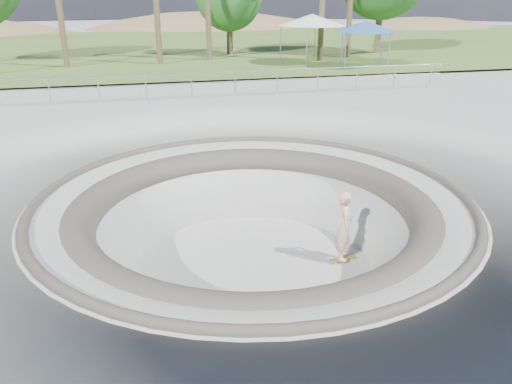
# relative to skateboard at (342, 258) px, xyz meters

# --- Properties ---
(ground) EXTENTS (180.00, 180.00, 0.00)m
(ground) POSITION_rel_skateboard_xyz_m (-2.31, 0.19, 1.84)
(ground) COLOR #A4A5A0
(ground) RESTS_ON ground
(skate_bowl) EXTENTS (14.00, 14.00, 4.10)m
(skate_bowl) POSITION_rel_skateboard_xyz_m (-2.31, 0.19, 0.01)
(skate_bowl) COLOR #A4A5A0
(skate_bowl) RESTS_ON ground
(grass_strip) EXTENTS (180.00, 36.00, 0.12)m
(grass_strip) POSITION_rel_skateboard_xyz_m (-2.31, 34.19, 2.06)
(grass_strip) COLOR #425B24
(grass_strip) RESTS_ON ground
(distant_hills) EXTENTS (103.20, 45.00, 28.60)m
(distant_hills) POSITION_rel_skateboard_xyz_m (1.46, 57.36, -5.18)
(distant_hills) COLOR brown
(distant_hills) RESTS_ON ground
(safety_railing) EXTENTS (25.00, 0.06, 1.03)m
(safety_railing) POSITION_rel_skateboard_xyz_m (-2.31, 12.19, 2.53)
(safety_railing) COLOR #989AA0
(safety_railing) RESTS_ON ground
(skateboard) EXTENTS (0.75, 0.35, 0.08)m
(skateboard) POSITION_rel_skateboard_xyz_m (0.00, 0.00, 0.00)
(skateboard) COLOR brown
(skateboard) RESTS_ON ground
(skater) EXTENTS (0.64, 0.77, 1.82)m
(skater) POSITION_rel_skateboard_xyz_m (0.00, -0.00, 0.92)
(skater) COLOR #D3A888
(skater) RESTS_ON skateboard
(canopy_white) EXTENTS (5.61, 5.61, 2.98)m
(canopy_white) POSITION_rel_skateboard_xyz_m (6.32, 20.67, 4.73)
(canopy_white) COLOR #989AA0
(canopy_white) RESTS_ON ground
(canopy_blue) EXTENTS (5.01, 5.01, 2.66)m
(canopy_blue) POSITION_rel_skateboard_xyz_m (8.83, 18.19, 4.44)
(canopy_blue) COLOR #989AA0
(canopy_blue) RESTS_ON ground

